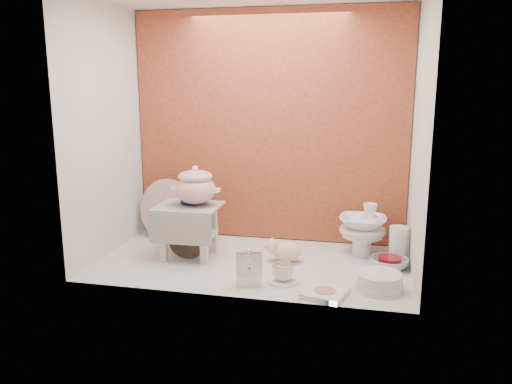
# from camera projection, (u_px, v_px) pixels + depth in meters

# --- Properties ---
(ground) EXTENTS (1.80, 1.80, 0.00)m
(ground) POSITION_uv_depth(u_px,v_px,m) (252.00, 262.00, 2.97)
(ground) COLOR silver
(ground) RESTS_ON ground
(niche_shell) EXTENTS (1.86, 1.03, 1.53)m
(niche_shell) POSITION_uv_depth(u_px,v_px,m) (259.00, 101.00, 2.94)
(niche_shell) COLOR #A35228
(niche_shell) RESTS_ON ground
(step_stool) EXTENTS (0.38, 0.33, 0.32)m
(step_stool) POSITION_uv_depth(u_px,v_px,m) (189.00, 231.00, 3.04)
(step_stool) COLOR silver
(step_stool) RESTS_ON ground
(soup_tureen) EXTENTS (0.29, 0.29, 0.24)m
(soup_tureen) POSITION_uv_depth(u_px,v_px,m) (195.00, 185.00, 2.99)
(soup_tureen) COLOR white
(soup_tureen) RESTS_ON step_stool
(cobalt_bowl) EXTENTS (0.14, 0.14, 0.05)m
(cobalt_bowl) POSITION_uv_depth(u_px,v_px,m) (191.00, 199.00, 3.06)
(cobalt_bowl) COLOR #0A0F50
(cobalt_bowl) RESTS_ON step_stool
(floral_platter) EXTENTS (0.43, 0.19, 0.41)m
(floral_platter) POSITION_uv_depth(u_px,v_px,m) (166.00, 210.00, 3.37)
(floral_platter) COLOR white
(floral_platter) RESTS_ON ground
(blue_white_vase) EXTENTS (0.27, 0.27, 0.22)m
(blue_white_vase) POSITION_uv_depth(u_px,v_px,m) (182.00, 222.00, 3.42)
(blue_white_vase) COLOR white
(blue_white_vase) RESTS_ON ground
(lacquer_tray) EXTENTS (0.26, 0.12, 0.25)m
(lacquer_tray) POSITION_uv_depth(u_px,v_px,m) (189.00, 238.00, 3.02)
(lacquer_tray) COLOR black
(lacquer_tray) RESTS_ON ground
(mantel_clock) EXTENTS (0.14, 0.08, 0.20)m
(mantel_clock) POSITION_uv_depth(u_px,v_px,m) (249.00, 268.00, 2.60)
(mantel_clock) COLOR silver
(mantel_clock) RESTS_ON ground
(plush_pig) EXTENTS (0.25, 0.20, 0.13)m
(plush_pig) POSITION_uv_depth(u_px,v_px,m) (287.00, 251.00, 2.96)
(plush_pig) COLOR beige
(plush_pig) RESTS_ON ground
(teacup_saucer) EXTENTS (0.20, 0.20, 0.01)m
(teacup_saucer) POSITION_uv_depth(u_px,v_px,m) (283.00, 281.00, 2.67)
(teacup_saucer) COLOR white
(teacup_saucer) RESTS_ON ground
(gold_rim_teacup) EXTENTS (0.15, 0.15, 0.09)m
(gold_rim_teacup) POSITION_uv_depth(u_px,v_px,m) (283.00, 272.00, 2.66)
(gold_rim_teacup) COLOR white
(gold_rim_teacup) RESTS_ON teacup_saucer
(lattice_dish) EXTENTS (0.24, 0.24, 0.03)m
(lattice_dish) POSITION_uv_depth(u_px,v_px,m) (325.00, 293.00, 2.49)
(lattice_dish) COLOR white
(lattice_dish) RESTS_ON ground
(dinner_plate_stack) EXTENTS (0.33, 0.33, 0.09)m
(dinner_plate_stack) POSITION_uv_depth(u_px,v_px,m) (379.00, 281.00, 2.57)
(dinner_plate_stack) COLOR white
(dinner_plate_stack) RESTS_ON ground
(crystal_bowl) EXTENTS (0.24, 0.24, 0.07)m
(crystal_bowl) POSITION_uv_depth(u_px,v_px,m) (390.00, 263.00, 2.85)
(crystal_bowl) COLOR silver
(crystal_bowl) RESTS_ON ground
(clear_glass_vase) EXTENTS (0.13, 0.13, 0.22)m
(clear_glass_vase) POSITION_uv_depth(u_px,v_px,m) (398.00, 245.00, 2.94)
(clear_glass_vase) COLOR silver
(clear_glass_vase) RESTS_ON ground
(porcelain_tower) EXTENTS (0.32, 0.32, 0.33)m
(porcelain_tower) POSITION_uv_depth(u_px,v_px,m) (362.00, 229.00, 3.07)
(porcelain_tower) COLOR white
(porcelain_tower) RESTS_ON ground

